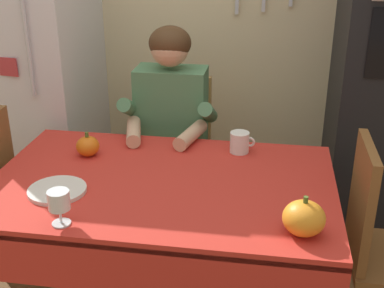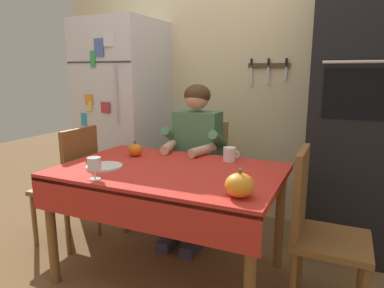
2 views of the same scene
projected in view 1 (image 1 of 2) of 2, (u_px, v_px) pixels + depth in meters
refrigerator at (31, 75)px, 2.94m from camera, size 0.68×0.71×1.80m
dining_table at (161, 201)px, 2.10m from camera, size 1.40×0.90×0.74m
chair_behind_person at (176, 153)px, 2.88m from camera, size 0.40×0.40×0.93m
seated_person at (169, 128)px, 2.62m from camera, size 0.47×0.55×1.25m
chair_right_side at (382, 242)px, 2.08m from camera, size 0.40×0.40×0.93m
coffee_mug at (240, 142)px, 2.32m from camera, size 0.11×0.09×0.10m
wine_glass at (59, 202)px, 1.75m from camera, size 0.08×0.08×0.13m
pumpkin_large at (88, 146)px, 2.29m from camera, size 0.10×0.10×0.11m
pumpkin_medium at (304, 218)px, 1.70m from camera, size 0.14×0.14×0.14m
serving_tray at (57, 190)px, 1.99m from camera, size 0.23×0.23×0.02m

